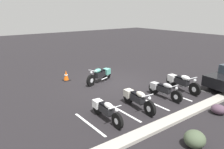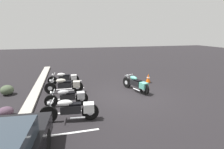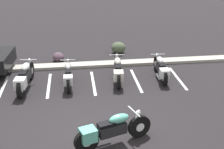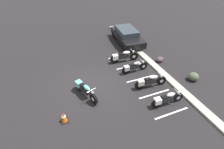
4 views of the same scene
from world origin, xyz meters
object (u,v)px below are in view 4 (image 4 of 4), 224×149
object	(u,v)px
parked_bike_0	(123,56)
car_black	(127,36)
parked_bike_3	(166,99)
parked_bike_2	(149,81)
landscape_rock_0	(160,59)
parked_bike_1	(134,67)
motorcycle_teal_featured	(85,89)
traffic_cone	(64,117)
landscape_rock_1	(193,77)

from	to	relation	value
parked_bike_0	car_black	size ratio (longest dim) A/B	0.50
parked_bike_3	car_black	world-z (taller)	car_black
car_black	parked_bike_2	bearing A→B (deg)	-8.72
car_black	landscape_rock_0	world-z (taller)	car_black
parked_bike_1	parked_bike_2	distance (m)	1.83
parked_bike_2	parked_bike_3	world-z (taller)	parked_bike_2
motorcycle_teal_featured	parked_bike_2	world-z (taller)	motorcycle_teal_featured
car_black	traffic_cone	xyz separation A→B (m)	(6.96, -6.91, -0.39)
parked_bike_1	landscape_rock_1	world-z (taller)	parked_bike_1
motorcycle_teal_featured	landscape_rock_0	distance (m)	6.46
parked_bike_2	car_black	distance (m)	6.44
parked_bike_0	traffic_cone	size ratio (longest dim) A/B	3.61
parked_bike_1	landscape_rock_1	bearing A→B (deg)	-35.56
motorcycle_teal_featured	traffic_cone	world-z (taller)	motorcycle_teal_featured
parked_bike_1	car_black	size ratio (longest dim) A/B	0.44
parked_bike_3	parked_bike_0	bearing A→B (deg)	95.73
parked_bike_2	parked_bike_1	bearing A→B (deg)	99.59
parked_bike_2	parked_bike_3	size ratio (longest dim) A/B	1.06
parked_bike_1	motorcycle_teal_featured	bearing A→B (deg)	-164.18
motorcycle_teal_featured	parked_bike_3	xyz separation A→B (m)	(2.44, 3.92, -0.04)
car_black	parked_bike_1	bearing A→B (deg)	-15.41
motorcycle_teal_featured	parked_bike_0	bearing A→B (deg)	106.33
motorcycle_teal_featured	parked_bike_0	world-z (taller)	parked_bike_0
parked_bike_0	landscape_rock_1	bearing A→B (deg)	-42.78
motorcycle_teal_featured	car_black	world-z (taller)	car_black
parked_bike_1	landscape_rock_0	world-z (taller)	parked_bike_1
car_black	traffic_cone	world-z (taller)	car_black
car_black	landscape_rock_0	distance (m)	4.11
landscape_rock_0	parked_bike_3	bearing A→B (deg)	-30.96
parked_bike_0	car_black	world-z (taller)	car_black
parked_bike_1	parked_bike_2	world-z (taller)	parked_bike_2
parked_bike_3	motorcycle_teal_featured	bearing A→B (deg)	150.95
parked_bike_3	landscape_rock_1	bearing A→B (deg)	23.82
motorcycle_teal_featured	parked_bike_0	distance (m)	4.48
parked_bike_0	landscape_rock_0	xyz separation A→B (m)	(1.08, 2.61, -0.26)
motorcycle_teal_featured	landscape_rock_0	xyz separation A→B (m)	(-1.49, 6.28, -0.25)
motorcycle_teal_featured	landscape_rock_1	xyz separation A→B (m)	(1.26, 6.99, -0.19)
parked_bike_0	car_black	distance (m)	3.40
parked_bike_3	landscape_rock_1	world-z (taller)	parked_bike_3
parked_bike_0	landscape_rock_0	bearing A→B (deg)	-16.13
traffic_cone	parked_bike_0	bearing A→B (deg)	128.22
parked_bike_1	car_black	distance (m)	4.73
parked_bike_1	landscape_rock_0	size ratio (longest dim) A/B	3.32
parked_bike_2	landscape_rock_0	world-z (taller)	parked_bike_2
motorcycle_teal_featured	parked_bike_0	xyz separation A→B (m)	(-2.57, 3.67, 0.01)
car_black	landscape_rock_0	size ratio (longest dim) A/B	7.52
parked_bike_0	car_black	bearing A→B (deg)	65.17
parked_bike_2	traffic_cone	world-z (taller)	parked_bike_2
landscape_rock_1	traffic_cone	bearing A→B (deg)	-88.53
parked_bike_2	traffic_cone	xyz separation A→B (m)	(0.70, -5.37, -0.15)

